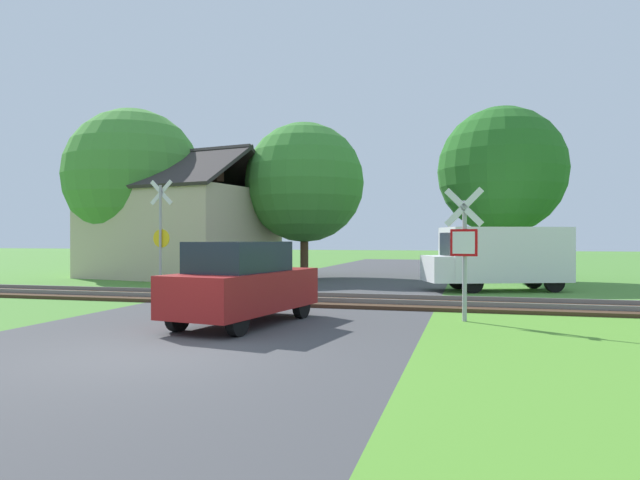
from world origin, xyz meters
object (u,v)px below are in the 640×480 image
object	(u,v)px
stop_sign_near	(464,246)
crossing_sign_far	(161,230)
mail_truck	(500,256)
house	(180,231)
tree_right	(502,171)
parked_car	(243,283)
tree_center	(304,183)
tree_left	(133,177)

from	to	relation	value
stop_sign_near	crossing_sign_far	xyz separation A→B (m)	(-10.22, 4.57, 0.45)
stop_sign_near	mail_truck	size ratio (longest dim) A/B	0.57
house	tree_right	world-z (taller)	tree_right
crossing_sign_far	house	world-z (taller)	house
tree_right	parked_car	bearing A→B (deg)	-112.39
tree_center	tree_left	bearing A→B (deg)	-169.28
mail_truck	stop_sign_near	bearing A→B (deg)	151.98
house	tree_right	size ratio (longest dim) A/B	1.22
tree_center	parked_car	bearing A→B (deg)	-78.62
stop_sign_near	tree_center	world-z (taller)	tree_center
stop_sign_near	parked_car	xyz separation A→B (m)	(-4.58, -1.68, -0.79)
tree_left	house	bearing A→B (deg)	8.24
crossing_sign_far	stop_sign_near	bearing A→B (deg)	-21.23
tree_center	parked_car	world-z (taller)	tree_center
crossing_sign_far	tree_center	xyz separation A→B (m)	(2.71, 8.37, 2.37)
tree_right	tree_center	world-z (taller)	tree_right
tree_center	mail_truck	xyz separation A→B (m)	(8.65, -4.96, -3.26)
house	tree_center	xyz separation A→B (m)	(5.87, 1.22, 2.27)
house	tree_left	xyz separation A→B (m)	(-2.34, -0.34, 2.61)
tree_right	parked_car	xyz separation A→B (m)	(-6.03, -14.64, -3.90)
tree_right	mail_truck	xyz separation A→B (m)	(-0.32, -4.99, -3.56)
stop_sign_near	crossing_sign_far	world-z (taller)	crossing_sign_far
mail_truck	parked_car	distance (m)	11.22
stop_sign_near	parked_car	size ratio (longest dim) A/B	0.71
house	tree_center	size ratio (longest dim) A/B	1.26
house	tree_left	bearing A→B (deg)	-160.50
tree_right	mail_truck	size ratio (longest dim) A/B	1.45
tree_right	mail_truck	bearing A→B (deg)	-93.70
crossing_sign_far	tree_left	bearing A→B (deg)	131.80
tree_center	tree_left	distance (m)	8.37
tree_right	parked_car	size ratio (longest dim) A/B	1.80
mail_truck	parked_car	world-z (taller)	mail_truck
house	tree_right	bearing A→B (deg)	16.03
parked_car	tree_right	bearing A→B (deg)	77.15
tree_right	parked_car	distance (m)	16.30
crossing_sign_far	parked_car	bearing A→B (deg)	-45.03
tree_left	mail_truck	xyz separation A→B (m)	(16.87, -3.41, -3.60)
tree_left	parked_car	bearing A→B (deg)	-49.49
crossing_sign_far	tree_right	xyz separation A→B (m)	(11.68, 8.39, 2.66)
crossing_sign_far	tree_right	size ratio (longest dim) A/B	0.51
crossing_sign_far	parked_car	distance (m)	8.51
stop_sign_near	house	bearing A→B (deg)	-28.44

